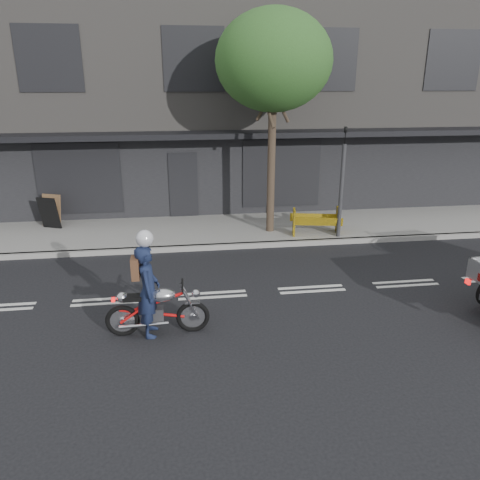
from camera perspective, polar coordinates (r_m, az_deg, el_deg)
name	(u,v)px	position (r m, az deg, el deg)	size (l,w,h in m)	color
ground	(212,295)	(11.08, -3.38, -6.73)	(80.00, 80.00, 0.00)	black
sidewalk	(201,231)	(15.42, -4.76, 1.12)	(32.00, 3.20, 0.15)	gray
kerb	(204,247)	(13.91, -4.39, -0.90)	(32.00, 0.20, 0.15)	gray
building_main	(190,98)	(21.27, -6.10, 16.82)	(26.00, 10.00, 8.00)	slate
street_tree	(274,61)	(14.45, 4.11, 20.89)	(3.40, 3.40, 6.74)	#382B21
traffic_light_pole	(341,189)	(14.52, 12.25, 6.08)	(0.12, 0.12, 3.50)	#2D2D30
motorcycle	(157,309)	(9.43, -10.04, -8.24)	(2.05, 0.59, 1.05)	black
rider	(148,291)	(9.27, -11.11, -6.13)	(0.68, 0.45, 1.86)	#161F3E
construction_barrier	(318,223)	(14.74, 9.49, 2.11)	(1.52, 0.61, 0.85)	yellow
sandwich_board	(49,213)	(16.42, -22.26, 3.07)	(0.67, 0.45, 1.06)	black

